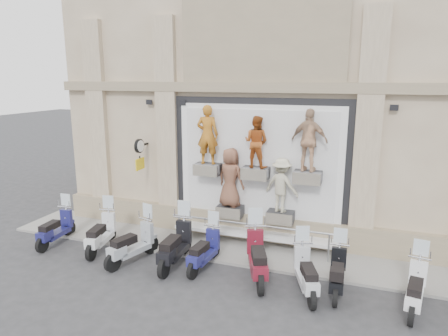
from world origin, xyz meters
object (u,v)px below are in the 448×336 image
Objects in this scene: clock_sign_bracket at (140,150)px; scooter_i at (417,280)px; scooter_h at (338,265)px; scooter_f at (258,248)px; scooter_g at (307,265)px; scooter_e at (204,243)px; guard_rail at (249,238)px; scooter_b at (101,226)px; scooter_a at (55,222)px; scooter_c at (132,236)px; scooter_d at (175,237)px.

scooter_i is at bearing -14.59° from clock_sign_bracket.
scooter_h is 1.71m from scooter_i.
scooter_f is at bearing 178.70° from scooter_h.
clock_sign_bracket is 6.57m from scooter_g.
scooter_g is at bearing -3.03° from scooter_e.
scooter_g is 2.41m from scooter_i.
guard_rail is 4.48m from scooter_b.
guard_rail is 3.03m from scooter_h.
scooter_g reaches higher than scooter_a.
scooter_f is at bearing -23.22° from clock_sign_bracket.
scooter_h is (2.00, 0.00, -0.13)m from scooter_f.
clock_sign_bracket reaches higher than scooter_e.
guard_rail is 2.40× the size of scooter_f.
scooter_c is 1.09× the size of scooter_h.
scooter_h is at bearing -4.88° from scooter_a.
scooter_f is at bearing -2.48° from scooter_d.
scooter_g is at bearing -33.60° from scooter_f.
scooter_a is at bearing 157.27° from scooter_g.
guard_rail is 6.08m from scooter_a.
scooter_b is at bearing -1.98° from scooter_a.
clock_sign_bracket is 0.48× the size of scooter_f.
scooter_e is at bearing 177.02° from scooter_h.
scooter_d is at bearing 159.27° from scooter_f.
scooter_b is at bearing -101.54° from clock_sign_bracket.
scooter_h is at bearing 2.97° from scooter_g.
scooter_i is (8.24, -2.15, -2.06)m from clock_sign_bracket.
scooter_d is at bearing -139.22° from guard_rail.
clock_sign_bracket is 2.74m from scooter_b.
scooter_a is 0.95× the size of scooter_b.
scooter_h is 0.98× the size of scooter_i.
scooter_e is 0.99× the size of scooter_i.
scooter_b reaches higher than scooter_h.
scooter_d reaches higher than scooter_e.
clock_sign_bracket is 5.30m from scooter_f.
scooter_h is at bearing -20.59° from scooter_f.
clock_sign_bracket is 0.56× the size of scooter_a.
scooter_b is at bearing 174.29° from scooter_d.
scooter_c is at bearing -165.95° from scooter_e.
clock_sign_bracket reaches higher than scooter_d.
scooter_c is at bearing -179.04° from scooter_h.
scooter_g is (5.83, -2.24, -2.05)m from clock_sign_bracket.
scooter_i is at bearing 1.70° from scooter_e.
scooter_a is 0.87× the size of scooter_d.
clock_sign_bracket is 8.76m from scooter_i.
guard_rail is 2.62× the size of scooter_c.
scooter_d is at bearing -5.43° from scooter_a.
scooter_f is 1.33m from scooter_g.
scooter_a is at bearing -169.58° from scooter_c.
scooter_i is at bearing 16.54° from scooter_c.
scooter_a is (-5.91, -1.40, 0.27)m from guard_rail.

